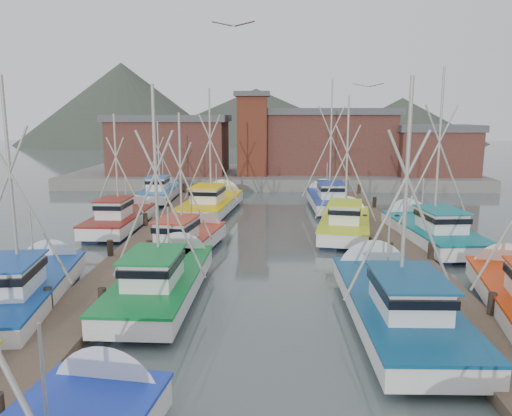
{
  "coord_description": "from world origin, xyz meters",
  "views": [
    {
      "loc": [
        0.21,
        -19.05,
        7.38
      ],
      "look_at": [
        -0.69,
        6.57,
        2.6
      ],
      "focal_mm": 35.0,
      "sensor_mm": 36.0,
      "label": 1
    }
  ],
  "objects_px": {
    "lookout_tower": "(252,133)",
    "boat_4": "(164,280)",
    "boat_8": "(187,242)",
    "boat_12": "(213,203)"
  },
  "relations": [
    {
      "from": "lookout_tower",
      "to": "boat_4",
      "type": "height_order",
      "value": "lookout_tower"
    },
    {
      "from": "boat_8",
      "to": "boat_12",
      "type": "height_order",
      "value": "boat_12"
    },
    {
      "from": "boat_12",
      "to": "lookout_tower",
      "type": "bearing_deg",
      "value": 86.59
    },
    {
      "from": "boat_4",
      "to": "boat_8",
      "type": "height_order",
      "value": "boat_4"
    },
    {
      "from": "boat_4",
      "to": "boat_12",
      "type": "relative_size",
      "value": 0.9
    },
    {
      "from": "boat_8",
      "to": "boat_12",
      "type": "relative_size",
      "value": 0.83
    },
    {
      "from": "boat_4",
      "to": "lookout_tower",
      "type": "bearing_deg",
      "value": 87.1
    },
    {
      "from": "lookout_tower",
      "to": "boat_4",
      "type": "xyz_separation_m",
      "value": [
        -2.29,
        -32.46,
        -4.87
      ]
    },
    {
      "from": "lookout_tower",
      "to": "boat_4",
      "type": "bearing_deg",
      "value": -94.04
    },
    {
      "from": "boat_4",
      "to": "boat_8",
      "type": "bearing_deg",
      "value": 92.48
    }
  ]
}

